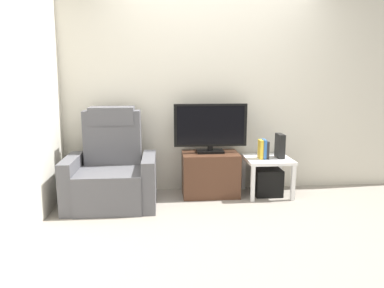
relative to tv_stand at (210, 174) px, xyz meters
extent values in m
plane|color=gray|center=(0.08, -0.85, -0.26)|extent=(6.40, 6.40, 0.00)
cube|color=beige|center=(0.08, 0.28, 1.04)|extent=(6.40, 0.06, 2.60)
cube|color=beige|center=(-1.80, -0.85, 1.04)|extent=(0.06, 4.48, 2.60)
cube|color=#4C2D1E|center=(0.00, 0.00, 0.00)|extent=(0.67, 0.44, 0.52)
cube|color=black|center=(0.00, -0.21, 0.10)|extent=(0.62, 0.02, 0.02)
cube|color=black|center=(0.00, -0.16, 0.14)|extent=(0.34, 0.11, 0.04)
cube|color=black|center=(0.00, 0.02, 0.27)|extent=(0.32, 0.20, 0.03)
cube|color=black|center=(0.00, 0.02, 0.31)|extent=(0.06, 0.04, 0.05)
cube|color=black|center=(0.00, 0.02, 0.59)|extent=(0.87, 0.05, 0.50)
cube|color=black|center=(0.00, 0.00, 0.59)|extent=(0.80, 0.01, 0.45)
cube|color=#515156|center=(-1.14, -0.29, -0.05)|extent=(0.70, 0.72, 0.42)
cube|color=#515156|center=(-1.14, -0.02, 0.47)|extent=(0.64, 0.20, 0.62)
cube|color=#515156|center=(-1.14, 0.00, 0.72)|extent=(0.50, 0.26, 0.20)
cube|color=#515156|center=(-1.56, -0.29, 0.02)|extent=(0.14, 0.68, 0.56)
cube|color=#515156|center=(-0.72, -0.29, 0.02)|extent=(0.14, 0.68, 0.56)
cube|color=white|center=(0.69, -0.04, 0.17)|extent=(0.54, 0.54, 0.04)
cube|color=white|center=(0.46, -0.28, -0.05)|extent=(0.04, 0.04, 0.42)
cube|color=white|center=(0.93, -0.28, -0.05)|extent=(0.04, 0.04, 0.42)
cube|color=white|center=(0.46, 0.20, -0.05)|extent=(0.04, 0.04, 0.42)
cube|color=white|center=(0.93, 0.20, -0.05)|extent=(0.04, 0.04, 0.42)
cube|color=black|center=(0.69, -0.04, -0.10)|extent=(0.32, 0.32, 0.32)
cube|color=gold|center=(0.59, -0.06, 0.31)|extent=(0.04, 0.13, 0.23)
cube|color=#3366B2|center=(0.63, -0.06, 0.31)|extent=(0.03, 0.14, 0.23)
cube|color=#262626|center=(0.67, -0.06, 0.30)|extent=(0.03, 0.12, 0.21)
cube|color=black|center=(0.84, -0.03, 0.34)|extent=(0.07, 0.20, 0.29)
camera|label=1|loc=(-0.56, -4.18, 1.18)|focal=33.69mm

